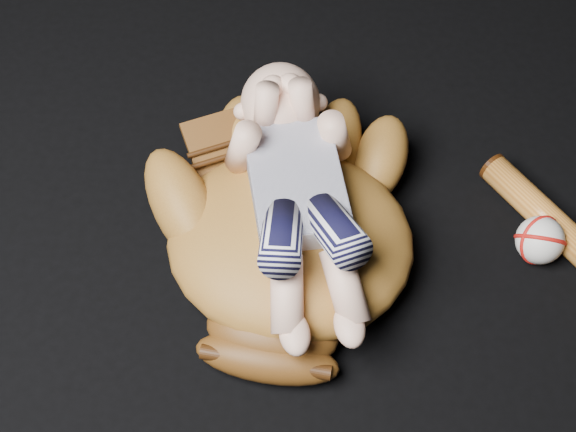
{
  "coord_description": "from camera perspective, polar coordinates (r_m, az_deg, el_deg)",
  "views": [
    {
      "loc": [
        -0.11,
        -0.66,
        1.02
      ],
      "look_at": [
        -0.1,
        -0.01,
        0.08
      ],
      "focal_mm": 55.0,
      "sensor_mm": 36.0,
      "label": 1
    }
  ],
  "objects": [
    {
      "name": "baseball_glove",
      "position": [
        1.13,
        0.14,
        -1.19
      ],
      "size": [
        0.48,
        0.52,
        0.14
      ],
      "primitive_type": null,
      "rotation": [
        0.0,
        0.0,
        -0.19
      ],
      "color": "brown",
      "rests_on": "ground"
    },
    {
      "name": "newborn_baby",
      "position": [
        1.09,
        0.83,
        1.09
      ],
      "size": [
        0.24,
        0.43,
        0.16
      ],
      "primitive_type": null,
      "rotation": [
        0.0,
        0.0,
        0.15
      ],
      "color": "#E5AF93",
      "rests_on": "baseball_glove"
    },
    {
      "name": "baseball",
      "position": [
        1.22,
        15.99,
        -1.5
      ],
      "size": [
        0.07,
        0.07,
        0.07
      ],
      "primitive_type": "sphere",
      "rotation": [
        0.0,
        0.0,
        0.14
      ],
      "color": "silver",
      "rests_on": "ground"
    }
  ]
}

